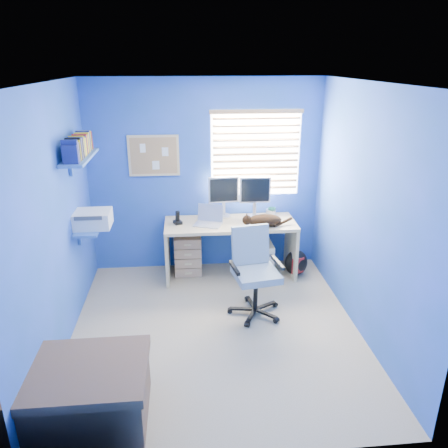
{
  "coord_description": "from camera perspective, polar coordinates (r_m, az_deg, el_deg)",
  "views": [
    {
      "loc": [
        -0.29,
        -3.92,
        2.69
      ],
      "look_at": [
        0.15,
        0.65,
        0.95
      ],
      "focal_mm": 35.0,
      "sensor_mm": 36.0,
      "label": 1
    }
  ],
  "objects": [
    {
      "name": "cat",
      "position": [
        5.44,
        5.34,
        0.49
      ],
      "size": [
        0.42,
        0.22,
        0.15
      ],
      "primitive_type": "ellipsoid",
      "rotation": [
        0.0,
        0.0,
        0.01
      ],
      "color": "black",
      "rests_on": "desk"
    },
    {
      "name": "wall_right",
      "position": [
        4.55,
        18.02,
        1.23
      ],
      "size": [
        0.01,
        3.2,
        2.5
      ],
      "primitive_type": "cube",
      "color": "#2257A0",
      "rests_on": "ground"
    },
    {
      "name": "phone",
      "position": [
        5.52,
        -6.09,
        0.85
      ],
      "size": [
        0.12,
        0.14,
        0.17
      ],
      "primitive_type": "cube",
      "rotation": [
        0.0,
        0.0,
        0.37
      ],
      "color": "black",
      "rests_on": "desk"
    },
    {
      "name": "office_chair",
      "position": [
        4.9,
        3.99,
        -7.66
      ],
      "size": [
        0.65,
        0.65,
        0.98
      ],
      "color": "black",
      "rests_on": "floor"
    },
    {
      "name": "wall_shelves",
      "position": [
        4.95,
        -17.77,
        5.06
      ],
      "size": [
        0.42,
        0.9,
        1.05
      ],
      "color": "#3D6AB6",
      "rests_on": "ground"
    },
    {
      "name": "laptop",
      "position": [
        5.44,
        -2.11,
        0.97
      ],
      "size": [
        0.4,
        0.36,
        0.22
      ],
      "primitive_type": "cube",
      "rotation": [
        0.0,
        0.0,
        -0.34
      ],
      "color": "silver",
      "rests_on": "desk"
    },
    {
      "name": "wall_front",
      "position": [
        2.75,
        1.42,
        -10.83
      ],
      "size": [
        3.0,
        0.01,
        2.5
      ],
      "primitive_type": "cube",
      "color": "#2257A0",
      "rests_on": "ground"
    },
    {
      "name": "drawer_boxes",
      "position": [
        5.79,
        -4.74,
        -4.02
      ],
      "size": [
        0.35,
        0.28,
        0.54
      ],
      "primitive_type": "cube",
      "color": "tan",
      "rests_on": "floor"
    },
    {
      "name": "window_blinds",
      "position": [
        5.69,
        4.18,
        9.12
      ],
      "size": [
        1.15,
        0.05,
        1.1
      ],
      "color": "white",
      "rests_on": "ground"
    },
    {
      "name": "monitor_right",
      "position": [
        5.7,
        4.03,
        3.54
      ],
      "size": [
        0.4,
        0.13,
        0.54
      ],
      "primitive_type": "cube",
      "rotation": [
        0.0,
        0.0,
        -0.01
      ],
      "color": "silver",
      "rests_on": "desk"
    },
    {
      "name": "bed_corner",
      "position": [
        3.81,
        -18.31,
        -20.35
      ],
      "size": [
        1.02,
        0.73,
        0.49
      ],
      "primitive_type": "cube",
      "color": "brown",
      "rests_on": "floor"
    },
    {
      "name": "floor",
      "position": [
        4.76,
        -1.07,
        -13.63
      ],
      "size": [
        3.0,
        3.2,
        0.0
      ],
      "primitive_type": "cube",
      "color": "#B8A98F",
      "rests_on": "ground"
    },
    {
      "name": "desk",
      "position": [
        5.7,
        0.81,
        -3.26
      ],
      "size": [
        1.67,
        0.65,
        0.74
      ],
      "primitive_type": "cube",
      "color": "tan",
      "rests_on": "floor"
    },
    {
      "name": "tower_pc",
      "position": [
        5.82,
        5.23,
        -4.41
      ],
      "size": [
        0.19,
        0.44,
        0.45
      ],
      "primitive_type": "cube",
      "rotation": [
        0.0,
        0.0,
        0.01
      ],
      "color": "beige",
      "rests_on": "floor"
    },
    {
      "name": "mug",
      "position": [
        5.85,
        6.26,
        1.66
      ],
      "size": [
        0.1,
        0.09,
        0.1
      ],
      "primitive_type": "imported",
      "color": "#175C4E",
      "rests_on": "desk"
    },
    {
      "name": "ceiling",
      "position": [
        3.94,
        -1.33,
        17.98
      ],
      "size": [
        3.0,
        3.2,
        0.0
      ],
      "primitive_type": "cube",
      "color": "white",
      "rests_on": "wall_back"
    },
    {
      "name": "yellow_book",
      "position": [
        5.67,
        4.16,
        -6.29
      ],
      "size": [
        0.03,
        0.17,
        0.24
      ],
      "primitive_type": "cube",
      "color": "yellow",
      "rests_on": "floor"
    },
    {
      "name": "monitor_left",
      "position": [
        5.69,
        -0.04,
        3.57
      ],
      "size": [
        0.41,
        0.15,
        0.54
      ],
      "primitive_type": "cube",
      "rotation": [
        0.0,
        0.0,
        0.09
      ],
      "color": "silver",
      "rests_on": "desk"
    },
    {
      "name": "cd_spindle",
      "position": [
        5.87,
        6.12,
        1.57
      ],
      "size": [
        0.13,
        0.13,
        0.07
      ],
      "primitive_type": "cylinder",
      "color": "silver",
      "rests_on": "desk"
    },
    {
      "name": "backpack",
      "position": [
        5.85,
        9.4,
        -5.0
      ],
      "size": [
        0.36,
        0.32,
        0.35
      ],
      "primitive_type": "ellipsoid",
      "rotation": [
        0.0,
        0.0,
        0.37
      ],
      "color": "black",
      "rests_on": "floor"
    },
    {
      "name": "wall_back",
      "position": [
        5.72,
        -2.43,
        6.13
      ],
      "size": [
        3.0,
        0.01,
        2.5
      ],
      "primitive_type": "cube",
      "color": "#2257A0",
      "rests_on": "ground"
    },
    {
      "name": "corkboard",
      "position": [
        5.63,
        -9.16,
        8.8
      ],
      "size": [
        0.64,
        0.02,
        0.52
      ],
      "color": "tan",
      "rests_on": "ground"
    },
    {
      "name": "wall_left",
      "position": [
        4.35,
        -21.3,
        -0.06
      ],
      "size": [
        0.01,
        3.2,
        2.5
      ],
      "primitive_type": "cube",
      "color": "#2257A0",
      "rests_on": "ground"
    }
  ]
}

